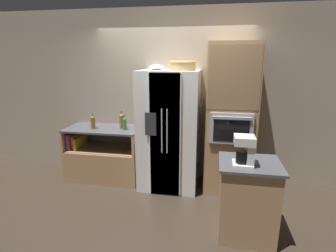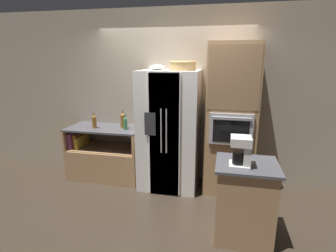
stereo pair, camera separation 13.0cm
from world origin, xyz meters
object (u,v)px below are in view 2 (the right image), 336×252
at_px(wall_oven, 231,120).
at_px(coffee_maker, 243,150).
at_px(bottle_short, 94,121).
at_px(fruit_bowl, 157,67).
at_px(bottle_wide, 125,123).
at_px(wicker_basket, 183,65).
at_px(bottle_tall, 123,120).
at_px(refrigerator, 169,130).

relative_size(wall_oven, coffee_maker, 6.96).
bearing_deg(coffee_maker, bottle_short, 153.19).
distance_m(fruit_bowl, coffee_maker, 1.95).
relative_size(bottle_short, coffee_maker, 0.81).
height_order(bottle_short, bottle_wide, bottle_short).
bearing_deg(bottle_wide, wall_oven, 1.71).
relative_size(wall_oven, wicker_basket, 5.71).
relative_size(wall_oven, bottle_short, 8.55).
height_order(wicker_basket, fruit_bowl, wicker_basket).
height_order(wall_oven, fruit_bowl, wall_oven).
bearing_deg(fruit_bowl, bottle_tall, 178.00).
xyz_separation_m(wall_oven, coffee_maker, (0.10, -1.24, -0.04)).
bearing_deg(bottle_tall, wicker_basket, -7.09).
relative_size(fruit_bowl, bottle_wide, 0.94).
relative_size(refrigerator, bottle_short, 7.04).
distance_m(bottle_tall, coffee_maker, 2.25).
bearing_deg(bottle_tall, refrigerator, -7.56).
bearing_deg(bottle_tall, coffee_maker, -34.85).
bearing_deg(wicker_basket, coffee_maker, -54.40).
relative_size(wicker_basket, bottle_short, 1.50).
bearing_deg(bottle_wide, bottle_tall, 129.86).
bearing_deg(bottle_short, bottle_tall, 14.98).
xyz_separation_m(wall_oven, bottle_wide, (-1.66, -0.05, -0.12)).
distance_m(refrigerator, bottle_short, 1.27).
bearing_deg(fruit_bowl, refrigerator, -22.54).
bearing_deg(wicker_basket, bottle_tall, 172.91).
bearing_deg(wall_oven, coffee_maker, -85.19).
distance_m(wicker_basket, coffee_maker, 1.65).
distance_m(bottle_short, bottle_wide, 0.54).
bearing_deg(wall_oven, bottle_short, -178.05).
distance_m(bottle_short, coffee_maker, 2.58).
bearing_deg(bottle_short, wicker_basket, -0.17).
bearing_deg(bottle_short, refrigerator, 0.63).
distance_m(refrigerator, coffee_maker, 1.57).
distance_m(wicker_basket, bottle_wide, 1.31).
height_order(refrigerator, fruit_bowl, fruit_bowl).
distance_m(fruit_bowl, bottle_tall, 1.05).
bearing_deg(bottle_wide, fruit_bowl, 8.24).
height_order(fruit_bowl, bottle_tall, fruit_bowl).
bearing_deg(fruit_bowl, bottle_wide, -171.76).
distance_m(refrigerator, wall_oven, 0.95).
bearing_deg(fruit_bowl, bottle_short, -174.56).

